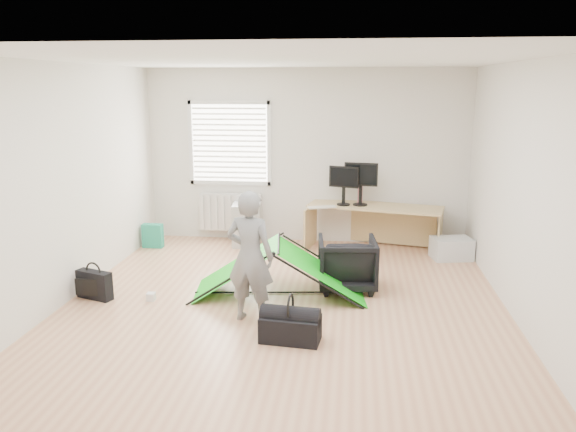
# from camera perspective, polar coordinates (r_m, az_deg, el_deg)

# --- Properties ---
(ground) EXTENTS (5.50, 5.50, 0.00)m
(ground) POSITION_cam_1_polar(r_m,az_deg,el_deg) (6.48, -0.43, -9.02)
(ground) COLOR tan
(ground) RESTS_ON ground
(back_wall) EXTENTS (5.00, 0.02, 2.70)m
(back_wall) POSITION_cam_1_polar(r_m,az_deg,el_deg) (8.80, 1.83, 6.04)
(back_wall) COLOR silver
(back_wall) RESTS_ON ground
(window) EXTENTS (1.20, 0.06, 1.20)m
(window) POSITION_cam_1_polar(r_m,az_deg,el_deg) (8.92, -5.95, 7.37)
(window) COLOR silver
(window) RESTS_ON back_wall
(radiator) EXTENTS (1.00, 0.12, 0.60)m
(radiator) POSITION_cam_1_polar(r_m,az_deg,el_deg) (9.07, -5.84, 0.41)
(radiator) COLOR silver
(radiator) RESTS_ON back_wall
(desk) EXTENTS (2.07, 1.05, 0.68)m
(desk) POSITION_cam_1_polar(r_m,az_deg,el_deg) (8.61, 8.77, -1.15)
(desk) COLOR tan
(desk) RESTS_ON ground
(filing_cabinet) EXTENTS (0.48, 0.60, 0.66)m
(filing_cabinet) POSITION_cam_1_polar(r_m,az_deg,el_deg) (8.79, -4.19, -0.78)
(filing_cabinet) COLOR #ADB0B2
(filing_cabinet) RESTS_ON ground
(monitor_left) EXTENTS (0.46, 0.22, 0.43)m
(monitor_left) POSITION_cam_1_polar(r_m,az_deg,el_deg) (8.46, 5.68, 2.55)
(monitor_left) COLOR black
(monitor_left) RESTS_ON desk
(monitor_right) EXTENTS (0.51, 0.18, 0.47)m
(monitor_right) POSITION_cam_1_polar(r_m,az_deg,el_deg) (8.48, 7.38, 2.66)
(monitor_right) COLOR black
(monitor_right) RESTS_ON desk
(keyboard) EXTENTS (0.43, 0.27, 0.02)m
(keyboard) POSITION_cam_1_polar(r_m,az_deg,el_deg) (8.29, 3.48, 0.91)
(keyboard) COLOR beige
(keyboard) RESTS_ON desk
(thermos) EXTENTS (0.08, 0.08, 0.27)m
(thermos) POSITION_cam_1_polar(r_m,az_deg,el_deg) (8.66, 7.34, 2.21)
(thermos) COLOR #D17580
(thermos) RESTS_ON desk
(office_chair) EXTENTS (0.75, 0.77, 0.64)m
(office_chair) POSITION_cam_1_polar(r_m,az_deg,el_deg) (6.92, 6.02, -4.80)
(office_chair) COLOR black
(office_chair) RESTS_ON ground
(person) EXTENTS (0.57, 0.43, 1.41)m
(person) POSITION_cam_1_polar(r_m,az_deg,el_deg) (5.87, -3.87, -4.16)
(person) COLOR slate
(person) RESTS_ON ground
(kite) EXTENTS (2.12, 1.13, 0.63)m
(kite) POSITION_cam_1_polar(r_m,az_deg,el_deg) (6.71, -0.93, -5.37)
(kite) COLOR #12C716
(kite) RESTS_ON ground
(storage_crate) EXTENTS (0.61, 0.48, 0.31)m
(storage_crate) POSITION_cam_1_polar(r_m,az_deg,el_deg) (8.41, 16.27, -3.18)
(storage_crate) COLOR silver
(storage_crate) RESTS_ON ground
(tote_bag) EXTENTS (0.31, 0.14, 0.37)m
(tote_bag) POSITION_cam_1_polar(r_m,az_deg,el_deg) (8.87, -13.58, -1.96)
(tote_bag) COLOR #1D8E6E
(tote_bag) RESTS_ON ground
(laptop_bag) EXTENTS (0.47, 0.27, 0.34)m
(laptop_bag) POSITION_cam_1_polar(r_m,az_deg,el_deg) (6.99, -19.06, -6.63)
(laptop_bag) COLOR black
(laptop_bag) RESTS_ON ground
(white_box) EXTENTS (0.10, 0.10, 0.09)m
(white_box) POSITION_cam_1_polar(r_m,az_deg,el_deg) (6.78, -13.74, -7.97)
(white_box) COLOR silver
(white_box) RESTS_ON ground
(duffel_bag) EXTENTS (0.61, 0.35, 0.25)m
(duffel_bag) POSITION_cam_1_polar(r_m,az_deg,el_deg) (5.59, 0.24, -11.38)
(duffel_bag) COLOR black
(duffel_bag) RESTS_ON ground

